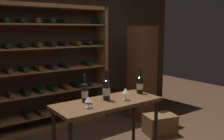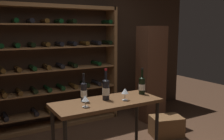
{
  "view_description": "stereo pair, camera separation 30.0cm",
  "coord_description": "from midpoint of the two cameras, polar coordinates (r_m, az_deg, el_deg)",
  "views": [
    {
      "loc": [
        -1.85,
        -2.15,
        1.67
      ],
      "look_at": [
        -0.11,
        0.25,
        1.18
      ],
      "focal_mm": 40.37,
      "sensor_mm": 36.0,
      "label": 1
    },
    {
      "loc": [
        -1.6,
        -2.32,
        1.67
      ],
      "look_at": [
        -0.11,
        0.25,
        1.18
      ],
      "focal_mm": 40.37,
      "sensor_mm": 36.0,
      "label": 2
    }
  ],
  "objects": [
    {
      "name": "wine_bottle_amber_reserve",
      "position": [
        3.29,
        9.42,
        -3.4
      ],
      "size": [
        0.08,
        0.08,
        0.34
      ],
      "color": "black",
      "rests_on": "tasting_table"
    },
    {
      "name": "tasting_table",
      "position": [
        2.99,
        1.69,
        -8.87
      ],
      "size": [
        1.28,
        0.53,
        0.83
      ],
      "color": "brown",
      "rests_on": "ground"
    },
    {
      "name": "wine_bottle_red_label",
      "position": [
        2.98,
        1.49,
        -4.36
      ],
      "size": [
        0.09,
        0.09,
        0.37
      ],
      "color": "black",
      "rests_on": "tasting_table"
    },
    {
      "name": "back_wall",
      "position": [
        4.59,
        -7.98,
        6.73
      ],
      "size": [
        5.28,
        0.1,
        2.94
      ],
      "primitive_type": "cube",
      "color": "#332319",
      "rests_on": "ground"
    },
    {
      "name": "wine_crate",
      "position": [
        4.18,
        14.28,
        -12.26
      ],
      "size": [
        0.56,
        0.46,
        0.31
      ],
      "primitive_type": "cube",
      "rotation": [
        0.0,
        0.0,
        -0.28
      ],
      "color": "brown",
      "rests_on": "ground"
    },
    {
      "name": "wine_bottle_black_capsule",
      "position": [
        2.92,
        -3.48,
        -4.89
      ],
      "size": [
        0.07,
        0.07,
        0.33
      ],
      "color": "black",
      "rests_on": "tasting_table"
    },
    {
      "name": "wine_rack",
      "position": [
        4.31,
        -11.3,
        0.49
      ],
      "size": [
        2.32,
        0.32,
        2.06
      ],
      "color": "brown",
      "rests_on": "ground"
    },
    {
      "name": "wine_glass_stemmed_left",
      "position": [
        2.98,
        5.85,
        -4.89
      ],
      "size": [
        0.08,
        0.08,
        0.14
      ],
      "color": "silver",
      "rests_on": "tasting_table"
    },
    {
      "name": "wine_glass_stemmed_right",
      "position": [
        2.72,
        -2.93,
        -6.61
      ],
      "size": [
        0.08,
        0.08,
        0.13
      ],
      "color": "silver",
      "rests_on": "tasting_table"
    },
    {
      "name": "display_cabinet",
      "position": [
        4.66,
        10.66,
        -0.86
      ],
      "size": [
        0.44,
        0.36,
        1.72
      ],
      "primitive_type": "cube",
      "color": "#4C2D1E",
      "rests_on": "ground"
    }
  ]
}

